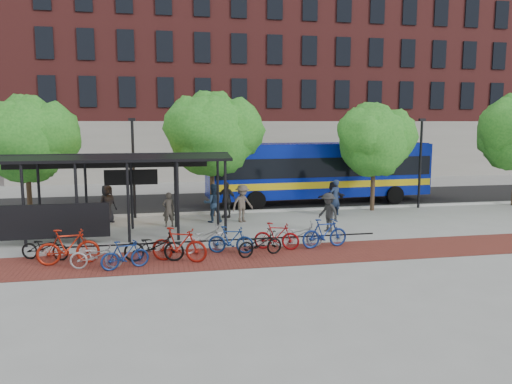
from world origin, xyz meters
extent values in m
plane|color=#9E9E99|center=(0.00, 0.00, 0.00)|extent=(160.00, 160.00, 0.00)
cube|color=black|center=(0.00, 8.00, 0.01)|extent=(160.00, 8.00, 0.01)
cube|color=#B7B7B2|center=(0.00, 4.00, 0.06)|extent=(160.00, 0.25, 0.12)
cube|color=maroon|center=(-2.00, -5.00, 0.00)|extent=(24.00, 3.00, 0.01)
cube|color=black|center=(-3.30, -4.10, 0.00)|extent=(12.00, 0.05, 0.95)
cube|color=maroon|center=(10.00, 26.00, 10.00)|extent=(55.00, 14.00, 20.00)
cube|color=#7A664C|center=(-16.00, 40.00, 15.00)|extent=(22.00, 22.00, 30.00)
cylinder|color=black|center=(-11.00, -1.85, 1.65)|extent=(0.12, 0.12, 3.30)
cylinder|color=black|center=(-11.00, 0.85, 1.65)|extent=(0.12, 0.12, 3.30)
cylinder|color=black|center=(-9.00, -1.85, 1.65)|extent=(0.12, 0.12, 3.30)
cylinder|color=black|center=(-9.00, 0.85, 1.65)|extent=(0.12, 0.12, 3.30)
cylinder|color=black|center=(-7.00, -1.85, 1.65)|extent=(0.12, 0.12, 3.30)
cylinder|color=black|center=(-7.00, 0.85, 1.65)|extent=(0.12, 0.12, 3.30)
cylinder|color=black|center=(-5.00, -1.85, 1.65)|extent=(0.12, 0.12, 3.30)
cylinder|color=black|center=(-5.00, 0.85, 1.65)|extent=(0.12, 0.12, 3.30)
cylinder|color=black|center=(-3.00, -1.85, 1.65)|extent=(0.12, 0.12, 3.30)
cylinder|color=black|center=(-3.00, 0.85, 1.65)|extent=(0.12, 0.12, 3.30)
cube|color=black|center=(-10.00, -1.90, 1.00)|extent=(4.50, 0.08, 1.40)
cube|color=black|center=(-8.00, -1.20, 3.45)|extent=(10.60, 1.65, 0.29)
cube|color=black|center=(-8.00, 0.20, 3.45)|extent=(10.60, 1.65, 0.29)
cube|color=black|center=(-8.00, 0.90, 3.05)|extent=(9.00, 0.10, 0.40)
cube|color=black|center=(-7.00, 0.95, 2.40)|extent=(2.40, 0.12, 0.70)
cube|color=#FF7200|center=(-7.00, 1.03, 2.40)|extent=(2.20, 0.02, 0.55)
cylinder|color=#382619|center=(-12.00, 3.30, 1.19)|extent=(0.24, 0.24, 2.38)
sphere|color=#206F1D|center=(-12.00, 3.30, 3.98)|extent=(4.00, 4.00, 4.00)
sphere|color=#206F1D|center=(-11.00, 3.50, 4.28)|extent=(3.20, 3.20, 3.20)
sphere|color=#206F1D|center=(-12.80, 3.00, 4.38)|extent=(3.00, 3.00, 3.00)
sphere|color=#206F1D|center=(-11.90, 3.70, 4.78)|extent=(2.80, 2.80, 2.80)
cylinder|color=#382619|center=(-3.00, 3.30, 1.26)|extent=(0.24, 0.24, 2.52)
sphere|color=#206F1D|center=(-3.00, 3.30, 4.20)|extent=(4.20, 4.20, 4.20)
sphere|color=#206F1D|center=(-1.95, 3.50, 4.50)|extent=(3.36, 3.36, 3.36)
sphere|color=#206F1D|center=(-3.84, 3.00, 4.60)|extent=(3.15, 3.15, 3.15)
sphere|color=#206F1D|center=(-2.90, 3.70, 5.00)|extent=(2.94, 2.94, 2.94)
cylinder|color=#382619|center=(6.00, 3.30, 1.14)|extent=(0.24, 0.24, 2.27)
sphere|color=#206F1D|center=(6.00, 3.30, 3.79)|extent=(3.80, 3.80, 3.80)
sphere|color=#206F1D|center=(6.95, 3.50, 4.09)|extent=(3.04, 3.04, 3.04)
sphere|color=#206F1D|center=(5.24, 3.00, 4.20)|extent=(2.85, 2.85, 2.85)
sphere|color=#206F1D|center=(6.10, 3.70, 4.59)|extent=(2.66, 2.66, 2.66)
sphere|color=#206F1D|center=(14.12, 3.00, 4.61)|extent=(3.30, 3.30, 3.30)
cylinder|color=black|center=(-7.00, 3.60, 2.50)|extent=(0.14, 0.14, 5.00)
cube|color=black|center=(-7.00, 3.60, 5.05)|extent=(0.35, 0.20, 0.15)
cylinder|color=black|center=(9.00, 3.60, 2.50)|extent=(0.14, 0.14, 5.00)
cube|color=black|center=(9.00, 3.60, 5.05)|extent=(0.35, 0.20, 0.15)
cube|color=#07188C|center=(3.85, 6.33, 2.06)|extent=(13.70, 3.70, 3.11)
cube|color=black|center=(3.85, 6.33, 2.32)|extent=(13.44, 3.72, 1.13)
cube|color=gold|center=(3.85, 6.33, 1.30)|extent=(13.57, 3.74, 0.40)
cube|color=#07188C|center=(3.85, 6.33, 3.56)|extent=(13.42, 3.39, 0.20)
cylinder|color=black|center=(-0.40, 4.62, 0.54)|extent=(1.10, 0.38, 1.08)
cylinder|color=black|center=(-0.57, 7.56, 0.54)|extent=(1.10, 0.38, 1.08)
cylinder|color=black|center=(8.26, 5.11, 0.54)|extent=(1.10, 0.38, 1.08)
cylinder|color=black|center=(8.10, 8.05, 0.54)|extent=(1.10, 0.38, 1.08)
imported|color=black|center=(-9.83, -4.00, 0.47)|extent=(1.90, 1.17, 0.94)
imported|color=maroon|center=(-8.90, -4.78, 0.63)|extent=(2.15, 0.83, 1.26)
imported|color=#99999C|center=(-7.89, -5.49, 0.46)|extent=(1.79, 0.74, 0.92)
imported|color=navy|center=(-6.94, -5.72, 0.49)|extent=(1.70, 0.94, 0.98)
imported|color=black|center=(-5.98, -4.97, 0.56)|extent=(2.20, 1.03, 1.12)
imported|color=maroon|center=(-5.11, -5.17, 0.62)|extent=(2.12, 1.33, 1.24)
imported|color=#9B9B9E|center=(-4.08, -3.96, 0.53)|extent=(2.15, 1.44, 1.07)
imported|color=navy|center=(-3.15, -4.40, 0.52)|extent=(1.81, 0.98, 1.05)
imported|color=black|center=(-2.14, -4.98, 0.48)|extent=(1.92, 1.16, 0.95)
imported|color=maroon|center=(-1.32, -4.17, 0.53)|extent=(1.84, 1.07, 1.06)
imported|color=gray|center=(-0.38, -3.94, 0.51)|extent=(2.01, 0.98, 1.01)
imported|color=navy|center=(0.61, -4.24, 0.58)|extent=(1.99, 0.82, 1.16)
imported|color=black|center=(-8.27, 2.58, 0.94)|extent=(1.09, 1.05, 1.88)
imported|color=#433D36|center=(-5.33, 0.99, 0.83)|extent=(0.67, 0.51, 1.65)
imported|color=#20334C|center=(-3.15, 1.66, 0.96)|extent=(0.99, 0.80, 1.92)
imported|color=brown|center=(-1.72, 1.43, 0.93)|extent=(1.38, 1.15, 1.86)
imported|color=#272727|center=(-2.34, 2.77, 0.94)|extent=(1.17, 0.99, 1.87)
imported|color=black|center=(3.35, 2.36, 0.91)|extent=(1.76, 0.92, 1.81)
imported|color=#1D2943|center=(3.39, 2.22, 0.96)|extent=(0.83, 0.71, 1.91)
imported|color=#272727|center=(1.71, -1.50, 0.88)|extent=(1.06, 1.31, 1.77)
camera|label=1|loc=(-5.76, -22.56, 4.91)|focal=35.00mm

